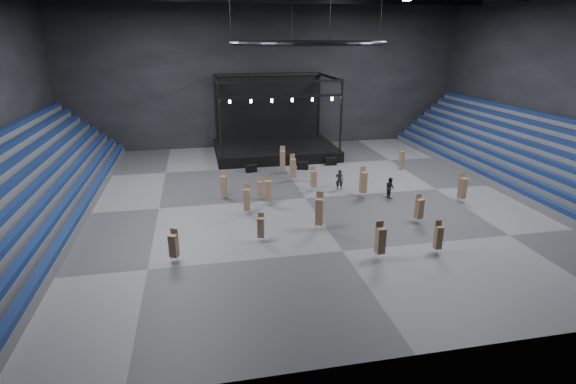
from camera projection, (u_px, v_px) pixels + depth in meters
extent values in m
plane|color=#545456|center=(306.00, 198.00, 39.54)|extent=(50.00, 50.00, 0.00)
cube|color=black|center=(267.00, 74.00, 56.00)|extent=(50.00, 0.20, 18.00)
cube|color=black|center=(438.00, 161.00, 17.14)|extent=(50.00, 0.20, 18.00)
cube|color=black|center=(571.00, 88.00, 41.28)|extent=(0.20, 42.00, 18.00)
cube|color=#505053|center=(42.00, 212.00, 35.38)|extent=(7.20, 40.00, 0.75)
cube|color=#0E1B3E|center=(85.00, 203.00, 35.81)|extent=(0.59, 40.00, 0.40)
cube|color=#505053|center=(35.00, 208.00, 35.17)|extent=(6.30, 40.00, 1.50)
cube|color=#0E1B3E|center=(72.00, 194.00, 35.39)|extent=(0.59, 40.00, 0.40)
cube|color=#505053|center=(28.00, 204.00, 34.96)|extent=(5.40, 40.00, 2.25)
cube|color=#0E1B3E|center=(58.00, 186.00, 34.98)|extent=(0.59, 40.00, 0.40)
cube|color=#505053|center=(21.00, 200.00, 34.76)|extent=(4.50, 40.00, 3.00)
cube|color=#0E1B3E|center=(44.00, 178.00, 34.56)|extent=(0.59, 40.00, 0.40)
cube|color=#505053|center=(13.00, 196.00, 34.55)|extent=(3.60, 40.00, 3.75)
cube|color=#0E1B3E|center=(29.00, 169.00, 34.14)|extent=(0.59, 40.00, 0.40)
cube|color=#505053|center=(6.00, 192.00, 34.34)|extent=(2.70, 40.00, 4.50)
cube|color=#0E1B3E|center=(14.00, 160.00, 33.73)|extent=(0.59, 40.00, 0.40)
cube|color=#505053|center=(520.00, 179.00, 43.45)|extent=(7.20, 40.00, 0.75)
cube|color=#0E1B3E|center=(491.00, 176.00, 42.64)|extent=(0.59, 40.00, 0.40)
cube|color=#505053|center=(525.00, 176.00, 43.41)|extent=(6.30, 40.00, 1.50)
cube|color=#0E1B3E|center=(500.00, 168.00, 42.56)|extent=(0.59, 40.00, 0.40)
cube|color=#505053|center=(530.00, 172.00, 43.37)|extent=(5.40, 40.00, 2.25)
cube|color=#0E1B3E|center=(510.00, 160.00, 42.48)|extent=(0.59, 40.00, 0.40)
cube|color=#505053|center=(534.00, 168.00, 43.33)|extent=(4.50, 40.00, 3.00)
cube|color=#0E1B3E|center=(520.00, 151.00, 42.40)|extent=(0.59, 40.00, 0.40)
cube|color=#505053|center=(539.00, 164.00, 43.29)|extent=(3.60, 40.00, 3.75)
cube|color=#0E1B3E|center=(530.00, 143.00, 42.33)|extent=(0.59, 40.00, 0.40)
cube|color=#505053|center=(544.00, 160.00, 43.25)|extent=(2.70, 40.00, 4.50)
cube|color=#0E1B3E|center=(539.00, 135.00, 42.25)|extent=(0.59, 40.00, 0.40)
cube|color=#505053|center=(549.00, 156.00, 43.21)|extent=(1.80, 40.00, 5.25)
cube|color=#0E1B3E|center=(549.00, 127.00, 42.17)|extent=(0.59, 40.00, 0.40)
cube|color=#505053|center=(554.00, 152.00, 43.17)|extent=(0.90, 40.00, 6.00)
cube|color=#0E1B3E|center=(559.00, 118.00, 42.09)|extent=(0.59, 40.00, 0.40)
cube|color=black|center=(275.00, 150.00, 53.68)|extent=(14.00, 10.00, 1.20)
cube|color=black|center=(268.00, 106.00, 56.61)|extent=(13.30, 0.30, 8.00)
cylinder|color=black|center=(220.00, 121.00, 46.70)|extent=(0.24, 0.24, 7.80)
cylinder|color=black|center=(216.00, 108.00, 55.21)|extent=(0.24, 0.24, 7.80)
cylinder|color=black|center=(341.00, 117.00, 49.18)|extent=(0.24, 0.24, 7.80)
cylinder|color=black|center=(319.00, 105.00, 57.70)|extent=(0.24, 0.24, 7.80)
cube|color=black|center=(282.00, 82.00, 46.66)|extent=(13.40, 0.25, 0.25)
cube|color=black|center=(268.00, 75.00, 55.17)|extent=(13.40, 0.25, 0.25)
cube|color=black|center=(282.00, 96.00, 47.15)|extent=(13.40, 0.20, 0.20)
cylinder|color=white|center=(230.00, 102.00, 46.25)|extent=(0.24, 0.24, 0.35)
cylinder|color=white|center=(251.00, 101.00, 46.66)|extent=(0.24, 0.24, 0.35)
cylinder|color=white|center=(272.00, 101.00, 47.08)|extent=(0.24, 0.24, 0.35)
cylinder|color=white|center=(292.00, 100.00, 47.49)|extent=(0.24, 0.24, 0.35)
cylinder|color=white|center=(312.00, 99.00, 47.90)|extent=(0.24, 0.24, 0.35)
cylinder|color=white|center=(332.00, 99.00, 48.32)|extent=(0.24, 0.24, 0.35)
torus|color=black|center=(308.00, 43.00, 35.25)|extent=(12.30, 12.30, 0.30)
cylinder|color=black|center=(382.00, 10.00, 35.56)|extent=(0.04, 0.04, 5.00)
cylinder|color=black|center=(292.00, 12.00, 39.98)|extent=(0.04, 0.04, 5.00)
cylinder|color=black|center=(230.00, 8.00, 33.30)|extent=(0.04, 0.04, 5.00)
cylinder|color=black|center=(331.00, 3.00, 28.88)|extent=(0.04, 0.04, 5.00)
cube|color=black|center=(251.00, 168.00, 47.03)|extent=(1.22, 0.75, 0.76)
cube|color=black|center=(303.00, 166.00, 47.98)|extent=(1.33, 0.97, 0.80)
cube|color=black|center=(331.00, 161.00, 49.57)|extent=(1.28, 0.71, 0.82)
cylinder|color=silver|center=(400.00, 168.00, 47.93)|extent=(0.03, 0.03, 0.35)
cylinder|color=silver|center=(399.00, 167.00, 48.24)|extent=(0.03, 0.03, 0.35)
cylinder|color=silver|center=(403.00, 168.00, 47.99)|extent=(0.03, 0.03, 0.35)
cylinder|color=silver|center=(402.00, 167.00, 48.30)|extent=(0.03, 0.03, 0.35)
cube|color=#8B6C4D|center=(402.00, 158.00, 47.78)|extent=(0.52, 0.52, 1.65)
cube|color=#8B6C4D|center=(401.00, 151.00, 47.68)|extent=(0.40, 0.16, 0.91)
cylinder|color=silver|center=(361.00, 195.00, 39.53)|extent=(0.03, 0.03, 0.45)
cylinder|color=silver|center=(359.00, 194.00, 39.93)|extent=(0.03, 0.03, 0.45)
cylinder|color=silver|center=(366.00, 195.00, 39.61)|extent=(0.03, 0.03, 0.45)
cylinder|color=silver|center=(364.00, 194.00, 40.01)|extent=(0.03, 0.03, 0.45)
cube|color=#8B6C4D|center=(363.00, 182.00, 39.39)|extent=(0.56, 0.56, 1.86)
cube|color=#8B6C4D|center=(363.00, 172.00, 39.31)|extent=(0.52, 0.09, 1.02)
cylinder|color=silver|center=(259.00, 198.00, 38.95)|extent=(0.03, 0.03, 0.36)
cylinder|color=silver|center=(258.00, 197.00, 39.26)|extent=(0.03, 0.03, 0.36)
cylinder|color=silver|center=(263.00, 198.00, 39.01)|extent=(0.03, 0.03, 0.36)
cylinder|color=silver|center=(262.00, 197.00, 39.33)|extent=(0.03, 0.03, 0.36)
cube|color=#8B6C4D|center=(260.00, 189.00, 38.86)|extent=(0.47, 0.47, 1.33)
cube|color=#8B6C4D|center=(260.00, 181.00, 38.82)|extent=(0.41, 0.09, 0.73)
cylinder|color=silver|center=(417.00, 222.00, 34.04)|extent=(0.03, 0.03, 0.41)
cylinder|color=silver|center=(415.00, 220.00, 34.40)|extent=(0.03, 0.03, 0.41)
cylinder|color=silver|center=(422.00, 221.00, 34.11)|extent=(0.03, 0.03, 0.41)
cylinder|color=silver|center=(419.00, 219.00, 34.47)|extent=(0.03, 0.03, 0.41)
cube|color=#8B6C4D|center=(419.00, 209.00, 33.94)|extent=(0.58, 0.58, 1.52)
cube|color=#8B6C4D|center=(418.00, 199.00, 33.88)|extent=(0.47, 0.16, 0.84)
cylinder|color=silver|center=(281.00, 172.00, 46.28)|extent=(0.03, 0.03, 0.45)
cylinder|color=silver|center=(280.00, 171.00, 46.68)|extent=(0.03, 0.03, 0.45)
cylinder|color=silver|center=(285.00, 172.00, 46.36)|extent=(0.03, 0.03, 0.45)
cylinder|color=silver|center=(284.00, 171.00, 46.76)|extent=(0.03, 0.03, 0.45)
cube|color=#8B6C4D|center=(283.00, 160.00, 46.12)|extent=(0.64, 0.64, 1.95)
cube|color=#8B6C4D|center=(283.00, 151.00, 46.03)|extent=(0.52, 0.17, 1.07)
cylinder|color=silver|center=(172.00, 261.00, 28.11)|extent=(0.03, 0.03, 0.41)
cylinder|color=silver|center=(172.00, 258.00, 28.47)|extent=(0.03, 0.03, 0.41)
cylinder|color=silver|center=(178.00, 260.00, 28.18)|extent=(0.03, 0.03, 0.41)
cylinder|color=silver|center=(178.00, 257.00, 28.54)|extent=(0.03, 0.03, 0.41)
cube|color=#8B6C4D|center=(174.00, 246.00, 28.01)|extent=(0.64, 0.64, 1.47)
cube|color=#8B6C4D|center=(174.00, 234.00, 27.98)|extent=(0.45, 0.25, 0.81)
cylinder|color=silver|center=(312.00, 189.00, 41.23)|extent=(0.03, 0.03, 0.37)
cylinder|color=silver|center=(311.00, 188.00, 41.56)|extent=(0.03, 0.03, 0.37)
cylinder|color=silver|center=(316.00, 189.00, 41.30)|extent=(0.03, 0.03, 0.37)
cylinder|color=silver|center=(315.00, 188.00, 41.62)|extent=(0.03, 0.03, 0.37)
cube|color=#8B6C4D|center=(314.00, 179.00, 41.12)|extent=(0.53, 0.53, 1.53)
cube|color=#8B6C4D|center=(313.00, 171.00, 41.04)|extent=(0.42, 0.15, 0.84)
cylinder|color=silver|center=(266.00, 204.00, 37.59)|extent=(0.03, 0.03, 0.42)
cylinder|color=silver|center=(265.00, 202.00, 37.96)|extent=(0.03, 0.03, 0.42)
cylinder|color=silver|center=(271.00, 204.00, 37.67)|extent=(0.03, 0.03, 0.42)
cylinder|color=silver|center=(270.00, 202.00, 38.04)|extent=(0.03, 0.03, 0.42)
cube|color=#8B6C4D|center=(268.00, 191.00, 37.46)|extent=(0.57, 0.57, 1.75)
cube|color=#8B6C4D|center=(268.00, 181.00, 37.38)|extent=(0.49, 0.13, 0.96)
cylinder|color=silver|center=(317.00, 228.00, 32.80)|extent=(0.03, 0.03, 0.45)
cylinder|color=silver|center=(315.00, 226.00, 33.19)|extent=(0.03, 0.03, 0.45)
cylinder|color=silver|center=(322.00, 228.00, 32.88)|extent=(0.03, 0.03, 0.45)
cylinder|color=silver|center=(321.00, 226.00, 33.27)|extent=(0.03, 0.03, 0.45)
cube|color=#8B6C4D|center=(319.00, 212.00, 32.64)|extent=(0.70, 0.70, 1.98)
cube|color=#8B6C4D|center=(320.00, 199.00, 32.53)|extent=(0.50, 0.25, 1.09)
cylinder|color=silver|center=(460.00, 201.00, 38.17)|extent=(0.03, 0.03, 0.44)
cylinder|color=silver|center=(457.00, 200.00, 38.56)|extent=(0.03, 0.03, 0.44)
cylinder|color=silver|center=(465.00, 201.00, 38.25)|extent=(0.03, 0.03, 0.44)
cylinder|color=silver|center=(462.00, 199.00, 38.63)|extent=(0.03, 0.03, 0.44)
cube|color=#8B6C4D|center=(463.00, 188.00, 38.04)|extent=(0.64, 0.64, 1.76)
cube|color=#8B6C4D|center=(462.00, 178.00, 37.95)|extent=(0.50, 0.19, 0.97)
cylinder|color=silver|center=(377.00, 257.00, 28.49)|extent=(0.03, 0.03, 0.45)
cylinder|color=silver|center=(375.00, 254.00, 28.88)|extent=(0.03, 0.03, 0.45)
cylinder|color=silver|center=(384.00, 257.00, 28.57)|extent=(0.03, 0.03, 0.45)
cylinder|color=silver|center=(381.00, 254.00, 28.96)|extent=(0.03, 0.03, 0.45)
cube|color=#8B6C4D|center=(380.00, 240.00, 28.37)|extent=(0.58, 0.58, 1.69)
cube|color=#8B6C4D|center=(379.00, 228.00, 28.31)|extent=(0.52, 0.11, 0.93)
cylinder|color=silver|center=(259.00, 240.00, 30.94)|extent=(0.03, 0.03, 0.37)
cylinder|color=silver|center=(258.00, 238.00, 31.27)|extent=(0.03, 0.03, 0.37)
cylinder|color=silver|center=(264.00, 240.00, 31.01)|extent=(0.03, 0.03, 0.37)
cylinder|color=silver|center=(263.00, 238.00, 31.34)|extent=(0.03, 0.03, 0.37)
cube|color=#8B6C4D|center=(261.00, 227.00, 30.85)|extent=(0.54, 0.54, 1.40)
cube|color=#8B6C4D|center=(261.00, 218.00, 30.81)|extent=(0.43, 0.15, 0.77)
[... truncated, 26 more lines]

